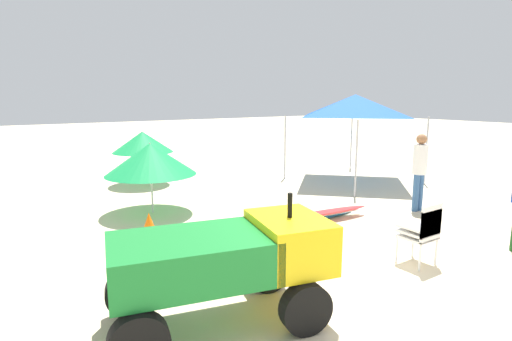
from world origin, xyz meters
The scene contains 10 objects.
ground centered at (0.00, 0.00, 0.00)m, with size 80.00×80.00×0.00m, color beige.
utility_cart centered at (-1.84, 0.28, 0.78)m, with size 2.75×1.79×1.50m.
stacked_plastic_chairs centered at (1.53, 0.00, 0.60)m, with size 0.48×0.48×1.02m.
surfboard_pile centered at (1.75, 2.68, 0.12)m, with size 2.60×0.74×0.24m.
lifeguard_near_left centered at (4.25, 1.98, 1.04)m, with size 0.32×0.32×1.80m.
popup_canopy centered at (5.56, 5.24, 2.36)m, with size 3.09×3.09×2.70m.
beach_umbrella_left centered at (-0.07, 8.41, 1.29)m, with size 1.79×1.79×1.61m.
beach_umbrella_far centered at (-0.95, 5.26, 1.25)m, with size 2.04×2.04×1.61m.
traffic_cone_near centered at (-1.70, 3.34, 0.29)m, with size 0.41×0.41×0.58m, color orange.
traffic_cone_far centered at (0.41, 0.96, 0.25)m, with size 0.35×0.35×0.50m, color orange.
Camera 1 is at (-4.04, -3.63, 2.64)m, focal length 28.75 mm.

